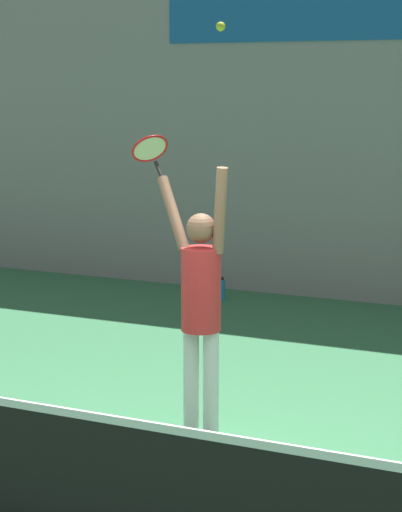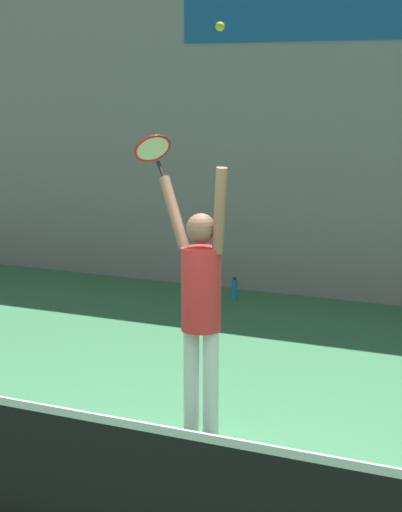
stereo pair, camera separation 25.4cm
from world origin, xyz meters
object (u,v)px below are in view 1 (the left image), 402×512
Objects in this scene: tennis_ball at (221,26)px; water_bottle at (222,289)px; tennis_player at (201,298)px; tennis_racket at (150,150)px.

tennis_ball is 0.23× the size of water_bottle.
tennis_ball is (0.19, -0.05, 2.12)m from tennis_player.
tennis_ball reaches higher than tennis_racket.
tennis_racket is at bearing 147.84° from tennis_player.
tennis_racket is 1.36m from tennis_ball.
tennis_racket is 5.79× the size of tennis_ball.
tennis_ball reaches higher than water_bottle.
tennis_ball reaches higher than tennis_player.
water_bottle is (-1.65, 4.43, -0.99)m from tennis_player.
tennis_player is 4.83m from water_bottle.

